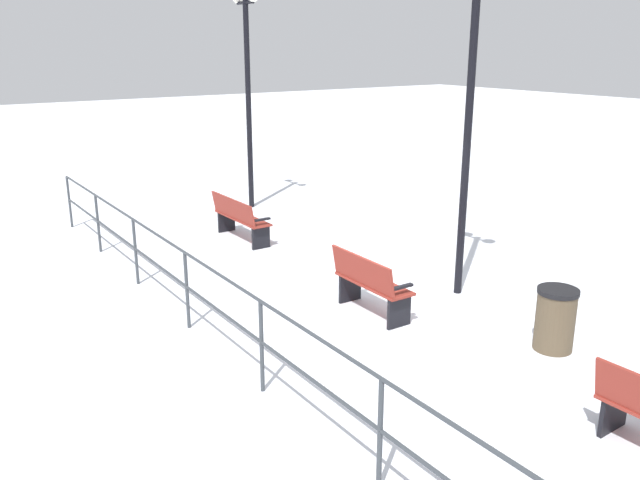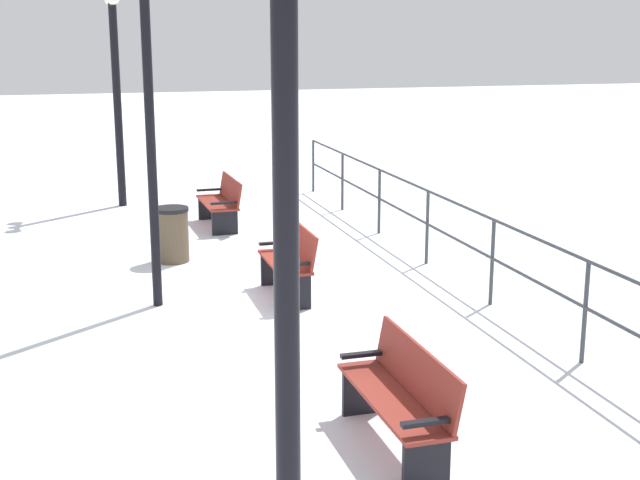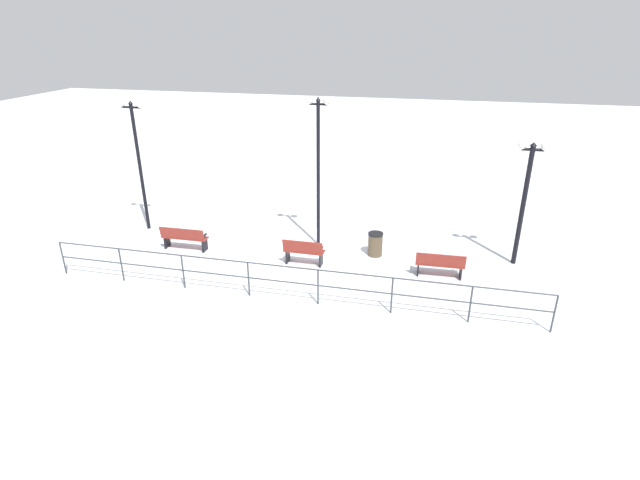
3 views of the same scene
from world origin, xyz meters
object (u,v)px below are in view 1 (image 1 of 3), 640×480
at_px(trash_bin, 555,319).
at_px(bench_second, 370,283).
at_px(bench_third, 239,217).
at_px(lamppost_far, 248,74).
at_px(lamppost_middle, 472,60).

bearing_deg(trash_bin, bench_second, 119.71).
bearing_deg(bench_third, trash_bin, -81.12).
bearing_deg(bench_third, bench_second, -92.74).
bearing_deg(bench_second, bench_third, 88.05).
xyz_separation_m(bench_second, trash_bin, (1.29, -2.25, -0.07)).
bearing_deg(trash_bin, lamppost_far, 87.18).
xyz_separation_m(lamppost_middle, lamppost_far, (0.00, 6.96, -0.46)).
distance_m(bench_second, trash_bin, 2.60).
bearing_deg(lamppost_far, trash_bin, -92.82).
bearing_deg(lamppost_middle, lamppost_far, 90.00).
height_order(bench_third, lamppost_middle, lamppost_middle).
xyz_separation_m(lamppost_middle, trash_bin, (-0.45, -2.16, -3.21)).
bearing_deg(bench_third, lamppost_far, 56.32).
xyz_separation_m(bench_third, lamppost_middle, (1.56, -4.58, 3.14)).
distance_m(lamppost_far, trash_bin, 9.53).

